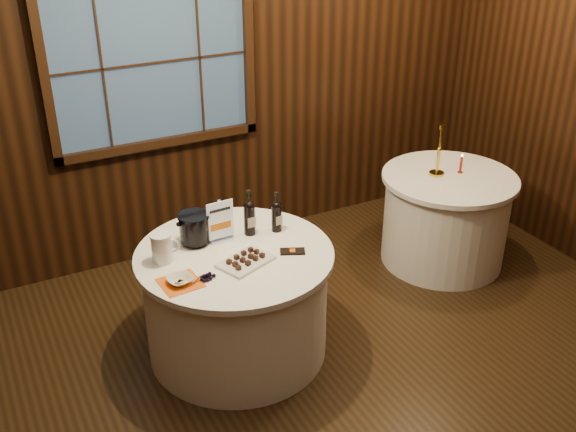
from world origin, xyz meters
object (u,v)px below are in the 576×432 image
main_table (236,302)px  glass_pitcher (162,248)px  side_table (445,218)px  ice_bucket (194,228)px  port_bottle_left (249,215)px  brass_candlestick (438,157)px  chocolate_plate (246,260)px  chocolate_box (292,251)px  port_bottle_right (277,214)px  red_candle (461,166)px  sign_stand (220,227)px  cracker_bowl (180,280)px  grape_bunch (208,277)px

main_table → glass_pitcher: (-0.44, 0.10, 0.48)m
side_table → ice_bucket: ice_bucket is taller
port_bottle_left → glass_pitcher: port_bottle_left is taller
brass_candlestick → side_table: bearing=-39.3°
chocolate_plate → side_table: bearing=12.8°
side_table → chocolate_box: chocolate_box is taller
main_table → port_bottle_right: 0.64m
main_table → brass_candlestick: brass_candlestick is taller
port_bottle_right → chocolate_box: (-0.04, -0.30, -0.12)m
glass_pitcher → red_candle: glass_pitcher is taller
sign_stand → chocolate_plate: bearing=-87.7°
cracker_bowl → chocolate_box: bearing=0.8°
main_table → port_bottle_right: bearing=19.7°
ice_bucket → glass_pitcher: size_ratio=1.09×
main_table → side_table: (2.00, 0.30, 0.00)m
port_bottle_right → ice_bucket: (-0.55, 0.09, -0.01)m
sign_stand → red_candle: size_ratio=1.82×
chocolate_plate → red_candle: (2.09, 0.46, 0.05)m
port_bottle_right → cracker_bowl: port_bottle_right is taller
chocolate_box → port_bottle_right: bearing=107.5°
sign_stand → port_bottle_right: 0.39m
ice_bucket → chocolate_plate: bearing=-63.1°
chocolate_plate → brass_candlestick: size_ratio=0.92×
main_table → brass_candlestick: size_ratio=3.03×
sign_stand → port_bottle_right: bearing=-9.4°
cracker_bowl → chocolate_plate: bearing=3.8°
sign_stand → ice_bucket: (-0.16, 0.04, 0.01)m
port_bottle_right → brass_candlestick: brass_candlestick is taller
red_candle → main_table: bearing=-171.7°
grape_bunch → red_candle: red_candle is taller
cracker_bowl → red_candle: size_ratio=0.91×
side_table → glass_pitcher: size_ratio=5.57×
red_candle → cracker_bowl: bearing=-169.1°
side_table → chocolate_box: (-1.67, -0.47, 0.39)m
main_table → chocolate_plate: (0.01, -0.15, 0.40)m
sign_stand → chocolate_box: sign_stand is taller
ice_bucket → red_candle: ice_bucket is taller
sign_stand → grape_bunch: size_ratio=1.89×
brass_candlestick → red_candle: (0.19, -0.06, -0.09)m
glass_pitcher → sign_stand: bearing=21.1°
side_table → brass_candlestick: size_ratio=2.56×
main_table → ice_bucket: 0.57m
grape_bunch → cracker_bowl: 0.16m
grape_bunch → red_candle: bearing=12.5°
sign_stand → chocolate_plate: sign_stand is taller
grape_bunch → cracker_bowl: bearing=166.2°
port_bottle_right → chocolate_box: port_bottle_right is taller
port_bottle_left → chocolate_box: 0.40m
side_table → glass_pitcher: bearing=-175.4°
port_bottle_left → brass_candlestick: bearing=8.2°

